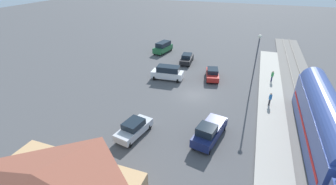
{
  "coord_description": "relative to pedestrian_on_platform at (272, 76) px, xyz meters",
  "views": [
    {
      "loc": [
        -6.46,
        28.31,
        15.73
      ],
      "look_at": [
        3.02,
        2.27,
        1.0
      ],
      "focal_mm": 25.26,
      "sensor_mm": 36.0,
      "label": 1
    }
  ],
  "objects": [
    {
      "name": "ground_plane",
      "position": [
        10.1,
        7.76,
        -1.28
      ],
      "size": [
        200.0,
        200.0,
        0.0
      ],
      "primitive_type": "plane",
      "color": "#4C4C4F"
    },
    {
      "name": "railway_track",
      "position": [
        -3.9,
        7.76,
        -1.19
      ],
      "size": [
        4.8,
        70.0,
        0.3
      ],
      "color": "slate",
      "rests_on": "ground"
    },
    {
      "name": "platform",
      "position": [
        0.1,
        7.76,
        -1.13
      ],
      "size": [
        3.2,
        46.0,
        0.3
      ],
      "color": "#A8A399",
      "rests_on": "ground"
    },
    {
      "name": "pedestrian_on_platform",
      "position": [
        0.0,
        0.0,
        0.0
      ],
      "size": [
        0.36,
        0.36,
        1.71
      ],
      "color": "#23284C",
      "rests_on": "platform"
    },
    {
      "name": "pedestrian_waiting_far",
      "position": [
        0.42,
        7.6,
        0.0
      ],
      "size": [
        0.36,
        0.36,
        1.71
      ],
      "color": "#333338",
      "rests_on": "platform"
    },
    {
      "name": "sedan_silver",
      "position": [
        13.82,
        18.51,
        -0.4
      ],
      "size": [
        2.63,
        4.76,
        1.74
      ],
      "color": "silver",
      "rests_on": "ground"
    },
    {
      "name": "sedan_red",
      "position": [
        8.77,
        1.49,
        -0.4
      ],
      "size": [
        2.8,
        4.8,
        1.74
      ],
      "color": "red",
      "rests_on": "ground"
    },
    {
      "name": "sedan_black",
      "position": [
        14.51,
        -3.93,
        -0.4
      ],
      "size": [
        2.21,
        4.64,
        1.74
      ],
      "color": "black",
      "rests_on": "ground"
    },
    {
      "name": "pickup_navy",
      "position": [
        6.28,
        16.45,
        -0.25
      ],
      "size": [
        2.94,
        5.67,
        2.14
      ],
      "color": "navy",
      "rests_on": "ground"
    },
    {
      "name": "suv_white",
      "position": [
        15.35,
        4.03,
        -0.13
      ],
      "size": [
        5.05,
        2.72,
        2.22
      ],
      "color": "white",
      "rests_on": "ground"
    },
    {
      "name": "suv_green",
      "position": [
        20.81,
        -8.12,
        -0.13
      ],
      "size": [
        2.85,
        5.18,
        2.22
      ],
      "color": "#236638",
      "rests_on": "ground"
    },
    {
      "name": "light_pole_near_platform",
      "position": [
        2.9,
        6.53,
        4.14
      ],
      "size": [
        0.44,
        0.44,
        8.76
      ],
      "color": "#515156",
      "rests_on": "ground"
    }
  ]
}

